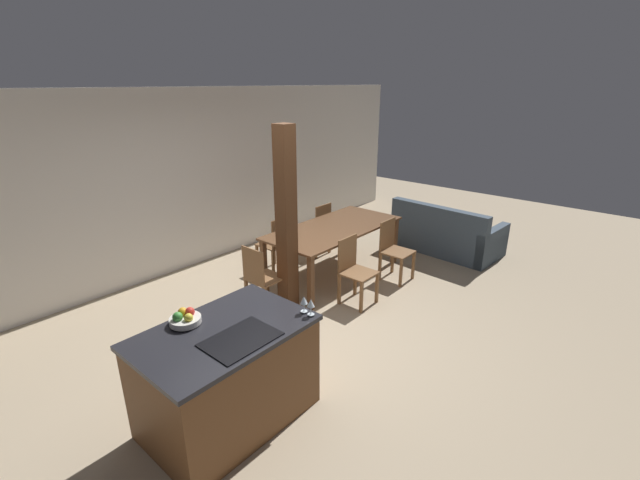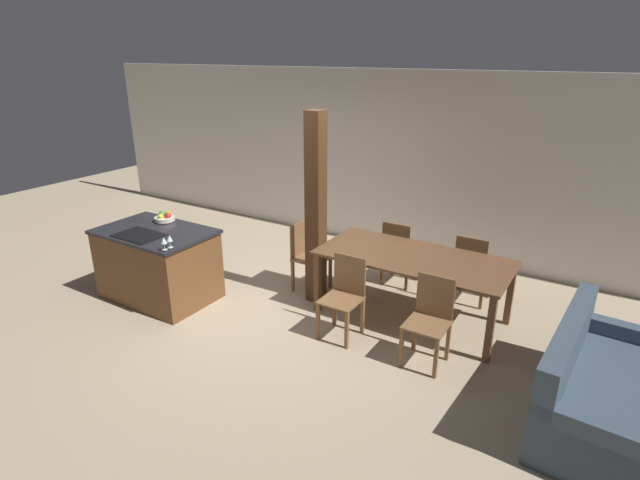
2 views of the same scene
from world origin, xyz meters
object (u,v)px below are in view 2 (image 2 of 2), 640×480
at_px(fruit_bowl, 165,217).
at_px(timber_post, 316,211).
at_px(dining_chair_head_end, 307,255).
at_px(wine_glass_near, 164,241).
at_px(dining_chair_far_left, 399,252).
at_px(dining_chair_far_right, 472,267).
at_px(dining_chair_near_right, 429,319).
at_px(dining_table, 413,263).
at_px(wine_glass_middle, 169,239).
at_px(kitchen_island, 158,264).
at_px(couch, 605,395).
at_px(dining_chair_near_left, 344,295).

height_order(fruit_bowl, timber_post, timber_post).
bearing_deg(dining_chair_head_end, wine_glass_near, 152.47).
relative_size(dining_chair_far_left, dining_chair_far_right, 1.00).
height_order(dining_chair_far_right, dining_chair_head_end, same).
relative_size(fruit_bowl, wine_glass_near, 1.76).
xyz_separation_m(wine_glass_near, dining_chair_near_right, (2.74, 0.84, -0.54)).
height_order(dining_chair_far_right, timber_post, timber_post).
bearing_deg(dining_table, fruit_bowl, -163.92).
xyz_separation_m(dining_chair_near_right, dining_chair_head_end, (-1.93, 0.73, 0.00)).
xyz_separation_m(fruit_bowl, wine_glass_near, (0.77, -0.70, 0.06)).
height_order(wine_glass_middle, dining_chair_far_left, wine_glass_middle).
distance_m(wine_glass_near, timber_post, 1.75).
xyz_separation_m(wine_glass_near, wine_glass_middle, (0.00, 0.08, 0.00)).
relative_size(kitchen_island, dining_chair_far_left, 1.57).
distance_m(dining_table, dining_chair_far_right, 0.90).
xyz_separation_m(wine_glass_middle, dining_table, (2.26, 1.49, -0.32)).
bearing_deg(couch, dining_table, 71.51).
distance_m(fruit_bowl, wine_glass_near, 1.04).
height_order(dining_chair_near_right, couch, dining_chair_near_right).
bearing_deg(dining_chair_head_end, fruit_bowl, 118.82).
distance_m(fruit_bowl, dining_chair_near_right, 3.55).
bearing_deg(dining_chair_near_left, wine_glass_near, -154.75).
distance_m(fruit_bowl, timber_post, 1.99).
relative_size(dining_table, timber_post, 0.92).
bearing_deg(wine_glass_middle, dining_chair_near_right, 15.47).
distance_m(wine_glass_near, dining_chair_near_left, 2.04).
xyz_separation_m(wine_glass_near, couch, (4.31, 0.74, -0.73)).
bearing_deg(dining_chair_near_right, timber_post, 162.31).
xyz_separation_m(wine_glass_near, dining_chair_near_left, (1.78, 0.84, -0.54)).
height_order(wine_glass_middle, timber_post, timber_post).
height_order(wine_glass_near, timber_post, timber_post).
distance_m(fruit_bowl, couch, 5.13).
xyz_separation_m(wine_glass_middle, dining_chair_near_left, (1.78, 0.76, -0.54)).
xyz_separation_m(dining_table, dining_chair_near_right, (0.48, -0.73, -0.22)).
xyz_separation_m(dining_chair_near_left, couch, (2.53, -0.10, -0.19)).
height_order(wine_glass_near, couch, wine_glass_near).
bearing_deg(dining_table, kitchen_island, -157.74).
distance_m(kitchen_island, dining_chair_near_right, 3.40).
bearing_deg(dining_chair_near_right, dining_chair_far_right, 90.00).
xyz_separation_m(wine_glass_middle, dining_chair_far_left, (1.78, 2.22, -0.54)).
relative_size(wine_glass_near, dining_table, 0.07).
bearing_deg(dining_chair_head_end, kitchen_island, 129.30).
xyz_separation_m(dining_chair_far_left, timber_post, (-0.69, -0.93, 0.70)).
relative_size(wine_glass_middle, dining_chair_head_end, 0.16).
xyz_separation_m(dining_chair_near_left, dining_chair_near_right, (0.96, 0.00, 0.00)).
distance_m(wine_glass_near, dining_chair_head_end, 1.85).
bearing_deg(dining_chair_far_right, dining_chair_far_left, 0.00).
height_order(wine_glass_near, dining_chair_far_right, wine_glass_near).
bearing_deg(wine_glass_middle, dining_table, 33.37).
relative_size(fruit_bowl, dining_chair_near_left, 0.29).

